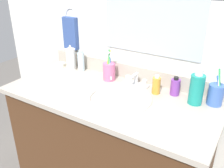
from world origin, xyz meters
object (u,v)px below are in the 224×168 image
Objects in this scene: hand_towel at (71,33)px; faucet at (135,81)px; bottle_oil_amber at (156,85)px; cup_pink at (109,71)px; bottle_gel_clear at (81,61)px; bottle_cream_purple at (175,87)px; bottle_lotion_white at (71,59)px; bottle_mouthwash_teal at (197,89)px; cup_blue_plastic at (216,94)px; soap_bar at (62,64)px.

hand_towel is 1.38× the size of faucet.
bottle_oil_amber is 0.32m from cup_pink.
bottle_gel_clear reaches higher than bottle_oil_amber.
bottle_cream_purple is at bearing 2.83° from cup_pink.
hand_towel is 0.60m from faucet.
bottle_lotion_white is 0.85m from bottle_mouthwash_teal.
cup_pink is at bearing 176.50° from bottle_oil_amber.
bottle_gel_clear is 0.86m from cup_blue_plastic.
faucet is 0.83× the size of cup_blue_plastic.
bottle_lotion_white is at bearing -179.35° from bottle_cream_purple.
bottle_oil_amber is 1.67× the size of soap_bar.
cup_blue_plastic is 3.02× the size of soap_bar.
bottle_oil_amber is 0.55× the size of cup_pink.
bottle_cream_purple is 0.41m from cup_pink.
bottle_mouthwash_teal is 0.98× the size of cup_pink.
bottle_mouthwash_teal is at bearing -154.55° from cup_blue_plastic.
faucet is 0.59m from soap_bar.
cup_pink is (-0.53, 0.02, -0.03)m from bottle_mouthwash_teal.
bottle_cream_purple is at bearing 23.10° from bottle_oil_amber.
faucet is 0.42m from bottle_gel_clear.
faucet is 1.50× the size of bottle_oil_amber.
cup_blue_plastic is at bearing 1.85° from faucet.
bottle_lotion_white is 1.64× the size of bottle_oil_amber.
bottle_mouthwash_teal is at bearing -2.07° from bottle_lotion_white.
bottle_cream_purple is 0.83m from soap_bar.
soap_bar is (-0.73, 0.04, -0.04)m from bottle_oil_amber.
cup_blue_plastic is (1.01, -0.08, -0.16)m from hand_towel.
bottle_gel_clear is 0.76× the size of bottle_mouthwash_teal.
hand_towel is at bearing 170.02° from faucet.
cup_blue_plastic reaches higher than bottle_oil_amber.
bottle_cream_purple is (0.80, -0.09, -0.17)m from hand_towel.
bottle_lotion_white is 0.64m from bottle_oil_amber.
bottle_gel_clear is at bearing 177.47° from faucet.
faucet is at bearing -178.15° from cup_blue_plastic.
bottle_lotion_white is 1.67× the size of bottle_cream_purple.
hand_towel is 1.15× the size of bottle_mouthwash_teal.
bottle_lotion_white reaches higher than faucet.
bottle_cream_purple is 0.98× the size of bottle_oil_amber.
bottle_cream_purple is at bearing -6.27° from hand_towel.
bottle_lotion_white reaches higher than bottle_oil_amber.
faucet is (0.56, -0.10, -0.19)m from hand_towel.
bottle_gel_clear is (-0.42, 0.02, 0.04)m from faucet.
cup_pink is 0.62m from cup_blue_plastic.
bottle_cream_purple is 0.54× the size of cup_pink.
bottle_oil_amber is 0.56× the size of bottle_mouthwash_teal.
bottle_oil_amber is at bearing -179.77° from bottle_mouthwash_teal.
bottle_mouthwash_teal reaches higher than bottle_lotion_white.
hand_towel reaches higher than soap_bar.
cup_pink is at bearing 178.00° from bottle_mouthwash_teal.
bottle_mouthwash_teal is 0.10m from cup_blue_plastic.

